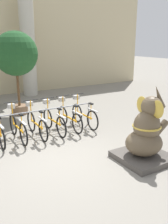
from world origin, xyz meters
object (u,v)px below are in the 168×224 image
Objects in this scene: bicycle_2 at (17,126)px; bicycle_6 at (84,114)px; bicycle_3 at (36,123)px; potted_tree at (16,55)px; bicycle_4 at (54,120)px; bicycle_5 at (69,117)px; elephant_statue at (146,135)px.

bicycle_2 is 2.32m from bicycle_6.
bicycle_3 is at bearing -1.48° from bicycle_2.
bicycle_6 is 3.52m from potted_tree.
potted_tree is (0.88, 2.65, 1.89)m from bicycle_2.
bicycle_3 and bicycle_4 have the same top height.
bicycle_2 is 1.00× the size of bicycle_6.
bicycle_3 is 0.58m from bicycle_4.
bicycle_5 is at bearing -178.28° from bicycle_6.
bicycle_5 is 0.58m from bicycle_6.
bicycle_3 is 1.00× the size of bicycle_6.
bicycle_6 is 0.90× the size of elephant_statue.
bicycle_2 and bicycle_5 have the same top height.
bicycle_5 is 3.00m from elephant_statue.
bicycle_2 and bicycle_6 have the same top height.
bicycle_6 is (1.74, 0.07, 0.00)m from bicycle_3.
potted_tree is at bearing 104.26° from elephant_statue.
bicycle_6 is (1.16, 0.06, 0.00)m from bicycle_4.
bicycle_2 is 1.16m from bicycle_4.
bicycle_6 is 0.53× the size of potted_tree.
bicycle_3 is 1.16m from bicycle_5.
elephant_statue is (2.29, -2.90, 0.22)m from bicycle_2.
bicycle_5 is at bearing 4.17° from bicycle_4.
bicycle_3 is 3.36m from elephant_statue.
elephant_statue is (1.71, -2.89, 0.22)m from bicycle_3.
bicycle_2 is 3.71m from elephant_statue.
bicycle_4 is (0.58, 0.01, 0.00)m from bicycle_3.
elephant_statue is at bearing -59.34° from bicycle_3.
elephant_statue is at bearing -75.74° from potted_tree.
bicycle_6 is at bearing 2.21° from bicycle_3.
bicycle_5 is 0.90× the size of elephant_statue.
potted_tree is at bearing 71.66° from bicycle_2.
elephant_statue is (-0.03, -2.95, 0.22)m from bicycle_6.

